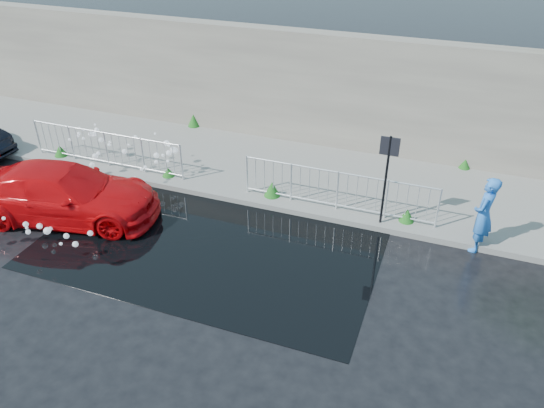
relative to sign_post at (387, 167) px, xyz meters
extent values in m
plane|color=black|center=(-4.20, -3.10, -1.72)|extent=(90.00, 90.00, 0.00)
cube|color=gray|center=(-4.20, 1.90, -1.65)|extent=(30.00, 4.00, 0.15)
cube|color=gray|center=(-4.20, -0.10, -1.64)|extent=(30.00, 0.25, 0.16)
cube|color=#6B635A|center=(-4.20, 4.10, 0.18)|extent=(30.00, 0.60, 3.50)
cube|color=black|center=(-3.70, -2.10, -1.72)|extent=(8.00, 5.00, 0.01)
cylinder|color=black|center=(0.00, 0.00, -0.47)|extent=(0.06, 0.06, 2.50)
cube|color=black|center=(0.00, 0.00, 0.53)|extent=(0.45, 0.04, 0.45)
cylinder|color=silver|center=(-10.70, 0.25, -1.02)|extent=(0.05, 0.05, 1.10)
cylinder|color=silver|center=(-5.70, 0.25, -1.02)|extent=(0.05, 0.05, 1.10)
cylinder|color=silver|center=(-8.20, 0.25, -0.50)|extent=(5.00, 0.04, 0.04)
cylinder|color=silver|center=(-8.20, 0.25, -1.45)|extent=(5.00, 0.04, 0.04)
cylinder|color=silver|center=(-3.70, 0.25, -1.02)|extent=(0.05, 0.05, 1.10)
cylinder|color=silver|center=(1.30, 0.25, -1.02)|extent=(0.05, 0.05, 1.10)
cylinder|color=silver|center=(-1.20, 0.25, -0.50)|extent=(5.00, 0.04, 0.04)
cylinder|color=silver|center=(-1.20, 0.25, -1.45)|extent=(5.00, 0.04, 0.04)
cone|color=#165419|center=(-10.00, 0.30, -1.40)|extent=(0.40, 0.40, 0.34)
cone|color=#165419|center=(-6.20, 0.30, -1.44)|extent=(0.36, 0.36, 0.26)
cone|color=#165419|center=(-3.00, 0.30, -1.37)|extent=(0.44, 0.44, 0.42)
cone|color=#165419|center=(0.60, 0.30, -1.40)|extent=(0.38, 0.38, 0.34)
cone|color=#165419|center=(-7.20, 3.80, -1.36)|extent=(0.42, 0.42, 0.43)
cone|color=#165419|center=(1.80, 3.80, -1.43)|extent=(0.34, 0.34, 0.28)
sphere|color=white|center=(-6.05, 0.10, -0.98)|extent=(0.09, 0.09, 0.09)
sphere|color=white|center=(-7.17, -1.11, -1.20)|extent=(0.17, 0.17, 0.17)
sphere|color=white|center=(-8.70, 0.45, -0.70)|extent=(0.15, 0.15, 0.15)
sphere|color=white|center=(-8.13, -0.22, -0.95)|extent=(0.12, 0.12, 0.12)
sphere|color=white|center=(-8.10, -0.40, -0.95)|extent=(0.16, 0.16, 0.16)
sphere|color=white|center=(-8.31, -0.97, -1.10)|extent=(0.16, 0.16, 0.16)
sphere|color=white|center=(-7.40, 0.64, -0.69)|extent=(0.12, 0.12, 0.12)
sphere|color=white|center=(-8.52, 0.47, -0.88)|extent=(0.16, 0.16, 0.16)
sphere|color=white|center=(-9.34, 0.45, -0.88)|extent=(0.10, 0.10, 0.10)
sphere|color=white|center=(-7.04, -1.12, -1.36)|extent=(0.13, 0.13, 0.13)
sphere|color=white|center=(-5.99, -0.91, -1.44)|extent=(0.13, 0.13, 0.13)
sphere|color=white|center=(-6.92, 0.95, -0.63)|extent=(0.07, 0.07, 0.07)
sphere|color=white|center=(-9.40, 0.14, -0.87)|extent=(0.09, 0.09, 0.09)
sphere|color=white|center=(-9.12, -1.38, -1.52)|extent=(0.13, 0.13, 0.13)
sphere|color=white|center=(-8.14, 0.39, -0.85)|extent=(0.08, 0.08, 0.08)
sphere|color=white|center=(-9.32, 0.56, -0.65)|extent=(0.07, 0.07, 0.07)
sphere|color=white|center=(-8.94, 0.22, -0.79)|extent=(0.09, 0.09, 0.09)
sphere|color=white|center=(-6.52, -0.51, -1.02)|extent=(0.10, 0.10, 0.10)
sphere|color=white|center=(-8.90, 0.81, -0.75)|extent=(0.14, 0.14, 0.14)
sphere|color=white|center=(-6.47, 0.80, -0.80)|extent=(0.17, 0.17, 0.17)
sphere|color=white|center=(-9.17, -0.93, -1.31)|extent=(0.09, 0.09, 0.09)
sphere|color=white|center=(-6.37, 0.00, -1.01)|extent=(0.10, 0.10, 0.10)
sphere|color=white|center=(-9.05, 0.97, -0.67)|extent=(0.07, 0.07, 0.07)
sphere|color=white|center=(-6.05, 0.21, -0.77)|extent=(0.16, 0.16, 0.16)
sphere|color=white|center=(-8.74, 0.33, -0.67)|extent=(0.15, 0.15, 0.15)
sphere|color=white|center=(-6.25, 0.55, -0.73)|extent=(0.08, 0.08, 0.08)
sphere|color=white|center=(-7.44, 0.08, -0.90)|extent=(0.15, 0.15, 0.15)
sphere|color=white|center=(-6.52, -0.33, -1.05)|extent=(0.11, 0.11, 0.11)
sphere|color=white|center=(-9.22, 0.39, -0.75)|extent=(0.11, 0.11, 0.11)
sphere|color=white|center=(-6.00, 0.48, -0.81)|extent=(0.17, 0.17, 0.17)
sphere|color=white|center=(-8.73, 0.44, -0.74)|extent=(0.11, 0.11, 0.11)
sphere|color=white|center=(-8.21, -0.46, -1.21)|extent=(0.15, 0.15, 0.15)
sphere|color=white|center=(-6.62, -0.74, -1.19)|extent=(0.09, 0.09, 0.09)
sphere|color=white|center=(-6.45, 0.19, -0.91)|extent=(0.16, 0.16, 0.16)
sphere|color=white|center=(-7.19, -0.82, -1.26)|extent=(0.14, 0.14, 0.14)
sphere|color=white|center=(-8.05, -1.01, -1.34)|extent=(0.17, 0.17, 0.17)
sphere|color=white|center=(-6.06, 0.44, -0.78)|extent=(0.18, 0.18, 0.18)
sphere|color=white|center=(-9.23, 0.63, -0.74)|extent=(0.06, 0.06, 0.06)
sphere|color=white|center=(-8.07, 0.24, -0.87)|extent=(0.10, 0.10, 0.10)
sphere|color=white|center=(-6.06, -1.43, -1.52)|extent=(0.06, 0.06, 0.06)
sphere|color=white|center=(-6.31, -0.95, -1.36)|extent=(0.16, 0.16, 0.16)
sphere|color=white|center=(-9.08, -0.80, -1.17)|extent=(0.12, 0.12, 0.12)
sphere|color=white|center=(-7.39, 0.25, -0.76)|extent=(0.06, 0.06, 0.06)
sphere|color=white|center=(-6.03, -1.55, -1.50)|extent=(0.15, 0.15, 0.15)
sphere|color=white|center=(-6.21, 0.14, -0.84)|extent=(0.09, 0.09, 0.09)
sphere|color=white|center=(-7.43, -3.23, -1.47)|extent=(0.10, 0.10, 0.10)
sphere|color=white|center=(-5.96, -4.23, -0.67)|extent=(0.12, 0.12, 0.12)
sphere|color=white|center=(-5.90, -4.09, -0.96)|extent=(0.13, 0.13, 0.13)
sphere|color=white|center=(-7.37, -3.37, -1.38)|extent=(0.11, 0.11, 0.11)
sphere|color=white|center=(-7.08, -3.82, -0.94)|extent=(0.08, 0.08, 0.08)
sphere|color=white|center=(-6.97, -4.26, -0.78)|extent=(0.11, 0.11, 0.11)
sphere|color=white|center=(-6.09, -4.30, -0.85)|extent=(0.07, 0.07, 0.07)
sphere|color=white|center=(-6.91, -4.32, -0.62)|extent=(0.07, 0.07, 0.07)
sphere|color=white|center=(-7.91, -4.00, -0.81)|extent=(0.08, 0.08, 0.08)
sphere|color=white|center=(-7.53, -3.79, -1.01)|extent=(0.13, 0.13, 0.13)
sphere|color=white|center=(-7.69, -3.28, -1.42)|extent=(0.15, 0.15, 0.15)
sphere|color=white|center=(-6.29, -3.17, -1.36)|extent=(0.13, 0.13, 0.13)
sphere|color=white|center=(-6.62, -4.08, -0.79)|extent=(0.16, 0.16, 0.16)
imported|color=red|center=(-7.66, -2.31, -1.03)|extent=(5.11, 2.98, 1.39)
imported|color=blue|center=(2.30, -0.10, -0.77)|extent=(0.63, 0.79, 1.90)
camera|label=1|loc=(1.31, -11.30, 5.77)|focal=35.00mm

